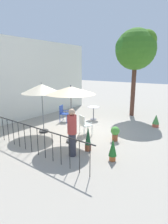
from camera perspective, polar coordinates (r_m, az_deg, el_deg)
ground_plane at (r=9.00m, az=0.29°, el=-5.95°), size 60.00×60.00×0.00m
villa_facade at (r=11.50m, az=-16.83°, el=9.56°), size 9.88×0.30×4.63m
terrace_railing at (r=6.75m, az=-15.32°, el=-7.07°), size 0.03×5.23×1.01m
shade_tree at (r=12.03m, az=15.72°, el=18.17°), size 2.54×2.42×5.29m
patio_umbrella_0 at (r=7.22m, az=-4.12°, el=6.52°), size 1.94×1.94×2.37m
patio_umbrella_1 at (r=8.64m, az=-13.05°, el=6.97°), size 1.83×1.83×2.36m
cafe_table_0 at (r=10.88m, az=2.98°, el=0.43°), size 0.70×0.70×0.77m
patio_chair_0 at (r=8.41m, az=0.07°, el=-3.61°), size 0.61×0.62×0.91m
patio_chair_1 at (r=10.53m, az=-6.44°, el=-0.07°), size 0.59×0.59×0.93m
potted_plant_0 at (r=10.24m, az=21.46°, el=-2.52°), size 0.34×0.34×0.66m
potted_plant_1 at (r=6.21m, az=8.93°, el=-11.34°), size 0.27×0.27×0.77m
potted_plant_2 at (r=7.85m, az=9.66°, el=-6.31°), size 0.37×0.37×0.62m
potted_plant_3 at (r=6.83m, az=1.27°, el=-8.45°), size 0.23×0.23×0.93m
standing_person at (r=6.32m, az=-3.73°, el=-6.23°), size 0.45×0.45×1.69m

